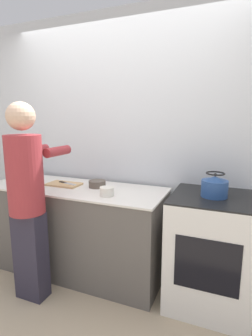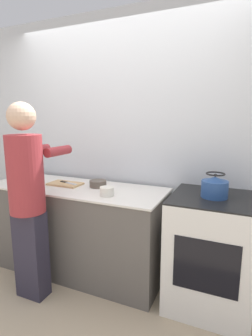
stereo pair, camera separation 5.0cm
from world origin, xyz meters
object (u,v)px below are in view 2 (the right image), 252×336
Objects in this scene: person at (28,194)px; cutting_board at (65,184)px; oven at (210,251)px; kettle at (215,187)px; knife at (68,183)px; canister_jar at (23,171)px; bowl_prep at (107,191)px.

cutting_board is (-0.01, 0.52, -0.04)m from person.
oven is 4.54× the size of kettle.
person reaches higher than knife.
kettle is 2.07m from canister_jar.
knife is at bearing 18.66° from cutting_board.
person is at bearing -160.92° from kettle.
kettle is at bearing -76.78° from oven.
cutting_board is at bearing 178.95° from kettle.
knife is 0.66m from canister_jar.
person is 8.12× the size of kettle.
person is 4.98× the size of cutting_board.
person is 0.87m from canister_jar.
canister_jar reaches higher than knife.
knife is at bearing -5.11° from canister_jar.
oven reaches higher than cutting_board.
knife is (0.02, 0.53, -0.03)m from person.
kettle is 1.35× the size of canister_jar.
oven is 0.55m from kettle.
oven is at bearing 19.57° from person.
bowl_prep reaches higher than oven.
oven is 6.13× the size of canister_jar.
kettle reaches higher than canister_jar.
canister_jar is at bearing 137.10° from person.
bowl_prep is (-0.88, -0.15, 0.45)m from oven.
cutting_board is at bearing -146.10° from knife.
cutting_board is 1.45m from kettle.
oven reaches higher than knife.
kettle is (1.43, 0.50, 0.09)m from person.
canister_jar is at bearing 177.74° from oven.
person is 7.19× the size of knife.
canister_jar is (-0.64, 0.59, 0.03)m from person.
oven is 1.48m from knife.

